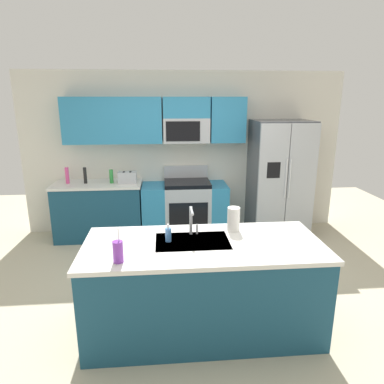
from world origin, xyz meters
name	(u,v)px	position (x,y,z in m)	size (l,w,h in m)	color
ground_plane	(196,293)	(0.00, 0.00, 0.00)	(9.00, 9.00, 0.00)	beige
kitchen_wall_unit	(175,143)	(-0.14, 2.08, 1.47)	(5.20, 0.43, 2.60)	silver
back_counter	(99,210)	(-1.38, 1.80, 0.45)	(1.37, 0.63, 0.90)	navy
range_oven	(185,208)	(-0.01, 1.80, 0.44)	(1.36, 0.61, 1.10)	#B7BABF
refrigerator	(279,179)	(1.51, 1.73, 0.93)	(0.90, 0.76, 1.85)	#4C4F54
island_counter	(203,286)	(0.00, -0.62, 0.45)	(2.20, 0.96, 0.90)	navy
toaster	(127,177)	(-0.91, 1.75, 0.99)	(0.28, 0.16, 0.18)	#B7BABF
pepper_mill	(85,175)	(-1.56, 1.80, 1.02)	(0.05, 0.05, 0.25)	black
bottle_pink	(67,175)	(-1.83, 1.82, 1.03)	(0.06, 0.06, 0.25)	#EA4C93
bottle_green	(111,176)	(-1.16, 1.78, 1.01)	(0.06, 0.06, 0.21)	green
sink_faucet	(192,219)	(-0.09, -0.43, 1.07)	(0.08, 0.21, 0.28)	#B7BABF
drink_cup_purple	(118,252)	(-0.73, -0.94, 0.99)	(0.08, 0.08, 0.30)	purple
soap_dispenser	(168,234)	(-0.32, -0.56, 0.97)	(0.06, 0.06, 0.17)	#4C8CD8
paper_towel_roll	(234,219)	(0.33, -0.34, 1.02)	(0.12, 0.12, 0.24)	white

